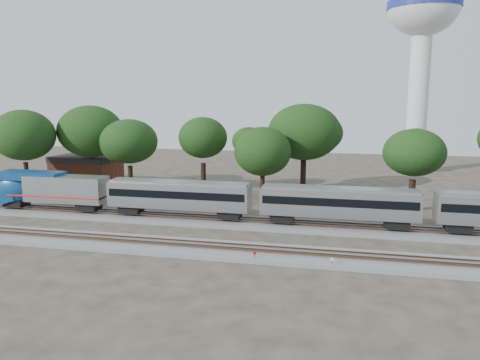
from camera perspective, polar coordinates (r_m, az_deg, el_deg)
name	(u,v)px	position (r m, az deg, el deg)	size (l,w,h in m)	color
ground	(228,240)	(47.87, -1.51, -7.26)	(160.00, 160.00, 0.00)	#383328
track_far	(240,222)	(53.43, 0.06, -5.20)	(160.00, 5.00, 0.73)	slate
track_near	(217,250)	(44.13, -2.79, -8.50)	(160.00, 5.00, 0.73)	slate
switch_stand_red	(255,255)	(41.34, 1.80, -9.17)	(0.31, 0.07, 0.98)	#512D19
switch_stand_white	(332,262)	(40.52, 11.17, -9.75)	(0.31, 0.06, 0.99)	#512D19
switch_lever	(294,261)	(41.56, 6.57, -9.82)	(0.50, 0.30, 0.30)	#512D19
water_tower	(423,27)	(96.99, 21.37, 16.95)	(13.21, 13.21, 36.57)	silver
brick_building	(87,170)	(81.32, -18.19, 1.16)	(10.58, 7.84, 4.85)	brown
tree_0	(23,135)	(76.40, -24.89, 4.97)	(8.91, 8.91, 12.57)	black
tree_1	(90,132)	(76.22, -17.76, 5.65)	(9.25, 9.25, 13.04)	black
tree_2	(129,141)	(70.98, -13.37, 4.59)	(8.02, 8.02, 11.31)	black
tree_3	(203,138)	(70.54, -4.55, 5.16)	(8.47, 8.47, 11.95)	black
tree_4	(263,152)	(65.45, 2.79, 3.48)	(6.94, 6.94, 9.79)	black
tree_5	(304,132)	(71.37, 7.82, 5.80)	(9.28, 9.28, 13.09)	black
tree_6	(414,153)	(62.14, 20.47, 3.14)	(7.62, 7.62, 10.74)	black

